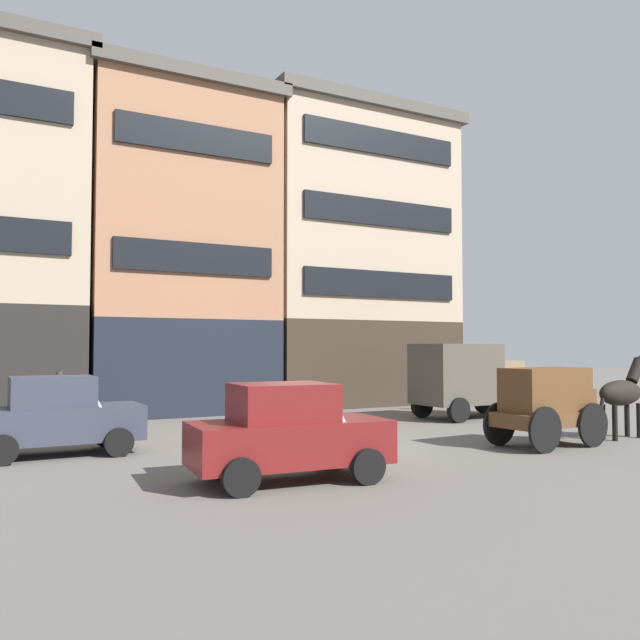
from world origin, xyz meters
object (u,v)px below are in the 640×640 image
pedestrian_officer (59,400)px  fire_hydrant_curbside (423,399)px  delivery_truck_near (468,378)px  cargo_wagon (547,401)px  sedan_light (288,432)px  draft_horse (623,392)px  sedan_dark (57,416)px

pedestrian_officer → fire_hydrant_curbside: pedestrian_officer is taller
delivery_truck_near → pedestrian_officer: delivery_truck_near is taller
pedestrian_officer → fire_hydrant_curbside: bearing=3.2°
cargo_wagon → sedan_light: 7.67m
sedan_light → pedestrian_officer: sedan_light is taller
sedan_light → fire_hydrant_curbside: 14.58m
pedestrian_officer → fire_hydrant_curbside: (13.70, 0.76, -0.55)m
cargo_wagon → draft_horse: bearing=0.1°
cargo_wagon → pedestrian_officer: size_ratio=1.66×
cargo_wagon → delivery_truck_near: 6.50m
fire_hydrant_curbside → sedan_dark: bearing=-161.5°
draft_horse → delivery_truck_near: bearing=92.9°
cargo_wagon → sedan_light: bearing=-174.4°
delivery_truck_near → pedestrian_officer: (-13.27, 2.43, -0.44)m
delivery_truck_near → fire_hydrant_curbside: (0.43, 3.19, -1.00)m
cargo_wagon → sedan_dark: bearing=158.5°
sedan_light → pedestrian_officer: 9.59m
sedan_light → cargo_wagon: bearing=5.6°
sedan_dark → pedestrian_officer: size_ratio=2.06×
sedan_dark → pedestrian_officer: sedan_dark is taller
pedestrian_officer → fire_hydrant_curbside: 13.74m
sedan_dark → pedestrian_officer: bearing=83.2°
draft_horse → sedan_light: size_ratio=0.62×
draft_horse → delivery_truck_near: (-0.30, 5.93, 0.15)m
cargo_wagon → delivery_truck_near: bearing=65.9°
sedan_light → fire_hydrant_curbside: sedan_light is taller
draft_horse → sedan_light: 10.62m
sedan_dark → fire_hydrant_curbside: (14.18, 4.74, -0.49)m
fire_hydrant_curbside → sedan_light: bearing=-137.3°
cargo_wagon → pedestrian_officer: 13.52m
delivery_truck_near → fire_hydrant_curbside: bearing=82.3°
draft_horse → fire_hydrant_curbside: draft_horse is taller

